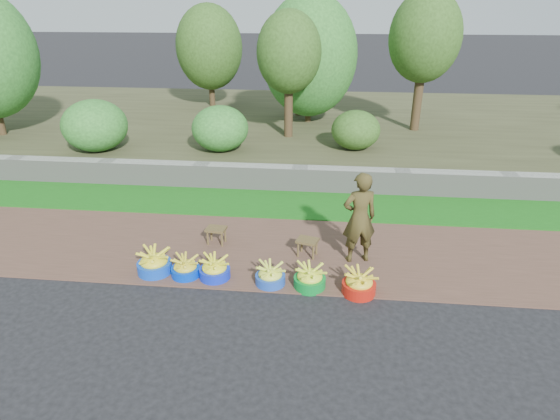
# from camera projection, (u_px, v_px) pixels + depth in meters

# --- Properties ---
(ground_plane) EXTENTS (120.00, 120.00, 0.00)m
(ground_plane) POSITION_uv_depth(u_px,v_px,m) (281.00, 294.00, 6.80)
(ground_plane) COLOR black
(ground_plane) RESTS_ON ground
(dirt_shoulder) EXTENTS (80.00, 2.50, 0.02)m
(dirt_shoulder) POSITION_uv_depth(u_px,v_px,m) (289.00, 251.00, 7.93)
(dirt_shoulder) COLOR brown
(dirt_shoulder) RESTS_ON ground
(grass_verge) EXTENTS (80.00, 1.50, 0.04)m
(grass_verge) POSITION_uv_depth(u_px,v_px,m) (297.00, 204.00, 9.75)
(grass_verge) COLOR #176415
(grass_verge) RESTS_ON ground
(retaining_wall) EXTENTS (80.00, 0.35, 0.55)m
(retaining_wall) POSITION_uv_depth(u_px,v_px,m) (300.00, 179.00, 10.41)
(retaining_wall) COLOR gray
(retaining_wall) RESTS_ON ground
(earth_bank) EXTENTS (80.00, 10.00, 0.50)m
(earth_bank) POSITION_uv_depth(u_px,v_px,m) (310.00, 126.00, 14.87)
(earth_bank) COLOR #3F4227
(earth_bank) RESTS_ON ground
(vegetation) EXTENTS (35.80, 7.89, 4.61)m
(vegetation) POSITION_uv_depth(u_px,v_px,m) (440.00, 58.00, 11.83)
(vegetation) COLOR #3A2B19
(vegetation) RESTS_ON earth_bank
(basin_a) EXTENTS (0.53, 0.53, 0.40)m
(basin_a) POSITION_uv_depth(u_px,v_px,m) (154.00, 263.00, 7.25)
(basin_a) COLOR blue
(basin_a) RESTS_ON ground
(basin_b) EXTENTS (0.44, 0.44, 0.33)m
(basin_b) POSITION_uv_depth(u_px,v_px,m) (185.00, 268.00, 7.17)
(basin_b) COLOR #0032CA
(basin_b) RESTS_ON ground
(basin_c) EXTENTS (0.48, 0.48, 0.35)m
(basin_c) POSITION_uv_depth(u_px,v_px,m) (215.00, 269.00, 7.12)
(basin_c) COLOR #0F26C7
(basin_c) RESTS_ON ground
(basin_d) EXTENTS (0.45, 0.45, 0.33)m
(basin_d) POSITION_uv_depth(u_px,v_px,m) (270.00, 276.00, 6.97)
(basin_d) COLOR #1C45AE
(basin_d) RESTS_ON ground
(basin_e) EXTENTS (0.47, 0.47, 0.35)m
(basin_e) POSITION_uv_depth(u_px,v_px,m) (310.00, 278.00, 6.89)
(basin_e) COLOR #067726
(basin_e) RESTS_ON ground
(basin_f) EXTENTS (0.49, 0.49, 0.37)m
(basin_f) POSITION_uv_depth(u_px,v_px,m) (359.00, 284.00, 6.75)
(basin_f) COLOR #AA170D
(basin_f) RESTS_ON ground
(stool_left) EXTENTS (0.36, 0.29, 0.30)m
(stool_left) POSITION_uv_depth(u_px,v_px,m) (216.00, 231.00, 8.09)
(stool_left) COLOR brown
(stool_left) RESTS_ON dirt_shoulder
(stool_right) EXTENTS (0.40, 0.34, 0.30)m
(stool_right) POSITION_uv_depth(u_px,v_px,m) (307.00, 243.00, 7.69)
(stool_right) COLOR brown
(stool_right) RESTS_ON dirt_shoulder
(vendor_woman) EXTENTS (0.63, 0.50, 1.51)m
(vendor_woman) POSITION_uv_depth(u_px,v_px,m) (359.00, 218.00, 7.35)
(vendor_woman) COLOR black
(vendor_woman) RESTS_ON dirt_shoulder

